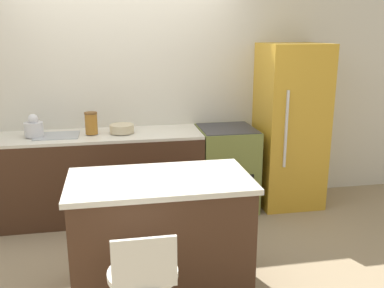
# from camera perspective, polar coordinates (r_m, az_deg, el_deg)

# --- Properties ---
(ground_plane) EXTENTS (14.00, 14.00, 0.00)m
(ground_plane) POSITION_cam_1_polar(r_m,az_deg,el_deg) (4.54, -7.97, -10.83)
(ground_plane) COLOR #998466
(wall_back) EXTENTS (8.00, 0.06, 2.60)m
(wall_back) POSITION_cam_1_polar(r_m,az_deg,el_deg) (4.82, -8.96, 6.86)
(wall_back) COLOR beige
(wall_back) RESTS_ON ground_plane
(back_counter) EXTENTS (2.20, 0.63, 0.92)m
(back_counter) POSITION_cam_1_polar(r_m,az_deg,el_deg) (4.68, -12.44, -4.18)
(back_counter) COLOR #422819
(back_counter) RESTS_ON ground_plane
(kitchen_island) EXTENTS (1.35, 0.74, 0.92)m
(kitchen_island) POSITION_cam_1_polar(r_m,az_deg,el_deg) (3.33, -4.18, -11.96)
(kitchen_island) COLOR #422819
(kitchen_island) RESTS_ON ground_plane
(oven_range) EXTENTS (0.62, 0.64, 0.92)m
(oven_range) POSITION_cam_1_polar(r_m,az_deg,el_deg) (4.84, 4.61, -3.21)
(oven_range) COLOR olive
(oven_range) RESTS_ON ground_plane
(refrigerator) EXTENTS (0.69, 0.67, 1.83)m
(refrigerator) POSITION_cam_1_polar(r_m,az_deg,el_deg) (4.95, 12.94, 2.33)
(refrigerator) COLOR gold
(refrigerator) RESTS_ON ground_plane
(kettle) EXTENTS (0.19, 0.19, 0.23)m
(kettle) POSITION_cam_1_polar(r_m,az_deg,el_deg) (4.59, -20.36, 2.08)
(kettle) COLOR silver
(kettle) RESTS_ON back_counter
(mixing_bowl) EXTENTS (0.25, 0.25, 0.09)m
(mixing_bowl) POSITION_cam_1_polar(r_m,az_deg,el_deg) (4.54, -9.34, 2.05)
(mixing_bowl) COLOR #C1B28E
(mixing_bowl) RESTS_ON back_counter
(canister_jar) EXTENTS (0.13, 0.13, 0.23)m
(canister_jar) POSITION_cam_1_polar(r_m,az_deg,el_deg) (4.53, -13.29, 2.74)
(canister_jar) COLOR #9E6623
(canister_jar) RESTS_ON back_counter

